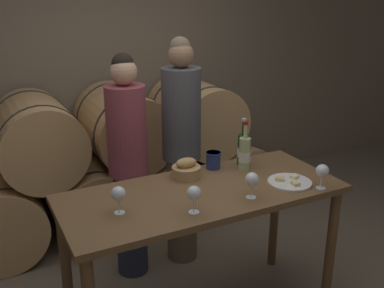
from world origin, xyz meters
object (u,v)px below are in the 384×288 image
Objects in this scene: wine_bottle_red at (243,149)px; wine_bottle_white at (245,153)px; person_right at (182,151)px; blue_crock at (213,159)px; wine_glass_far_left at (118,194)px; person_left at (128,166)px; wine_glass_center at (252,180)px; bread_basket at (186,170)px; tasting_table at (203,209)px; cheese_plate at (290,182)px; wine_glass_left at (194,194)px; wine_glass_right at (322,171)px.

wine_bottle_white is at bearing -116.94° from wine_bottle_red.
wine_bottle_white is at bearing -70.46° from person_right.
blue_crock is at bearing -86.95° from person_right.
blue_crock is at bearing 23.14° from wine_glass_far_left.
wine_glass_center is at bearing -65.71° from person_left.
wine_glass_center is at bearing -64.89° from bread_basket.
cheese_plate reaches higher than tasting_table.
wine_glass_far_left is at bearing 167.45° from wine_glass_center.
wine_bottle_red is at bearing 62.27° from wine_glass_center.
tasting_table is 0.76m from person_right.
wine_glass_far_left and wine_glass_left have the same top height.
bread_basket is 0.66m from cheese_plate.
cheese_plate is (0.75, -0.87, 0.07)m from person_left.
wine_glass_right is (0.83, -0.08, 0.00)m from wine_glass_left.
wine_glass_right is (0.44, -1.02, 0.13)m from person_right.
wine_glass_left reaches higher than bread_basket.
wine_glass_center is at bearing -12.55° from wine_glass_far_left.
wine_glass_center is at bearing -93.25° from blue_crock.
bread_basket is 0.84m from wine_glass_right.
wine_glass_center is (-0.24, -0.46, 0.00)m from wine_bottle_red.
wine_glass_far_left is 1.00× the size of wine_glass_right.
person_right is 11.32× the size of wine_glass_far_left.
wine_bottle_white is 0.97m from wine_glass_far_left.
person_right is 0.54m from wine_bottle_red.
wine_bottle_white is 1.81× the size of bread_basket.
person_left reaches higher than wine_glass_right.
wine_glass_center is at bearing -117.90° from wine_bottle_white.
wine_bottle_red reaches higher than wine_glass_far_left.
bread_basket is (-0.45, -0.02, -0.06)m from wine_bottle_red.
wine_bottle_red reaches higher than wine_glass_center.
blue_crock is at bearing 50.53° from tasting_table.
wine_bottle_red reaches higher than bread_basket.
wine_glass_center is (0.74, -0.16, 0.00)m from wine_glass_far_left.
cheese_plate is at bearing -16.33° from tasting_table.
wine_glass_far_left is 1.21m from wine_glass_right.
wine_glass_far_left is at bearing -112.48° from person_left.
wine_bottle_white reaches higher than wine_glass_right.
wine_glass_far_left is at bearing -167.12° from wine_bottle_white.
wine_bottle_white reaches higher than wine_glass_far_left.
wine_bottle_red reaches higher than tasting_table.
person_left is at bearing 67.52° from wine_glass_far_left.
person_left is 0.64m from blue_crock.
blue_crock is (0.45, -0.44, 0.12)m from person_left.
wine_bottle_red is 1.20× the size of cheese_plate.
person_right is 1.08m from wine_glass_far_left.
wine_glass_center is (0.42, -0.93, 0.17)m from person_left.
tasting_table is 0.50m from wine_bottle_white.
cheese_plate is at bearing 129.17° from wine_glass_right.
wine_bottle_white is at bearing 111.48° from cheese_plate.
wine_glass_far_left is (-0.98, -0.30, 0.00)m from wine_bottle_red.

